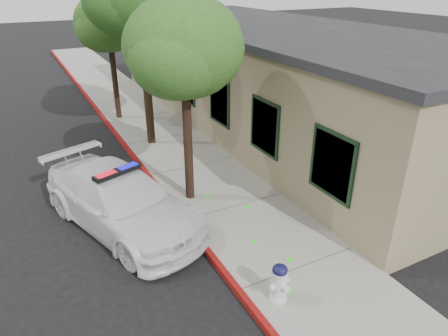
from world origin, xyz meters
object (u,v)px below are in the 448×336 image
at_px(clapboard_building, 271,75).
at_px(police_car, 121,200).
at_px(fire_hydrant, 279,282).
at_px(street_tree_far, 109,26).
at_px(street_tree_near, 185,52).

bearing_deg(clapboard_building, police_car, -146.94).
bearing_deg(fire_hydrant, police_car, 106.91).
relative_size(police_car, street_tree_far, 1.08).
xyz_separation_m(police_car, fire_hydrant, (2.03, -4.33, -0.19)).
height_order(street_tree_near, street_tree_far, street_tree_near).
xyz_separation_m(fire_hydrant, street_tree_near, (0.08, 4.67, 3.75)).
bearing_deg(street_tree_near, street_tree_far, 89.85).
bearing_deg(street_tree_near, clapboard_building, 39.46).
relative_size(police_car, fire_hydrant, 6.55).
distance_m(fire_hydrant, street_tree_near, 5.99).
relative_size(fire_hydrant, street_tree_far, 0.16).
xyz_separation_m(clapboard_building, street_tree_near, (-5.98, -4.92, 2.21)).
bearing_deg(street_tree_near, fire_hydrant, -90.94).
xyz_separation_m(fire_hydrant, street_tree_far, (0.10, 12.91, 3.56)).
xyz_separation_m(clapboard_building, fire_hydrant, (-6.06, -9.59, -1.54)).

